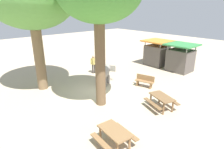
{
  "coord_description": "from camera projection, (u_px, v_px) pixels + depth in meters",
  "views": [
    {
      "loc": [
        9.57,
        -7.34,
        5.58
      ],
      "look_at": [
        -0.42,
        1.56,
        0.8
      ],
      "focal_mm": 30.12,
      "sensor_mm": 36.0,
      "label": 1
    }
  ],
  "objects": [
    {
      "name": "person_handler",
      "position": [
        94.0,
        63.0,
        16.61
      ],
      "size": [
        0.32,
        0.48,
        1.62
      ],
      "rotation": [
        0.0,
        0.0,
        -0.35
      ],
      "color": "#3F3833",
      "rests_on": "ground_plane"
    },
    {
      "name": "ground_plane",
      "position": [
        99.0,
        92.0,
        13.2
      ],
      "size": [
        60.0,
        60.0,
        0.0
      ],
      "primitive_type": "plane",
      "color": "#BAA88C"
    },
    {
      "name": "elephant",
      "position": [
        105.0,
        72.0,
        14.37
      ],
      "size": [
        1.74,
        1.93,
        1.4
      ],
      "rotation": [
        0.0,
        0.0,
        2.13
      ],
      "color": "gray",
      "rests_on": "ground_plane"
    },
    {
      "name": "market_stall_green",
      "position": [
        180.0,
        59.0,
        17.17
      ],
      "size": [
        2.5,
        2.5,
        2.52
      ],
      "color": "#59514C",
      "rests_on": "ground_plane"
    },
    {
      "name": "market_stall_orange",
      "position": [
        157.0,
        54.0,
        19.0
      ],
      "size": [
        2.5,
        2.5,
        2.52
      ],
      "color": "#59514C",
      "rests_on": "ground_plane"
    },
    {
      "name": "picnic_table_far",
      "position": [
        162.0,
        99.0,
        10.83
      ],
      "size": [
        1.88,
        1.87,
        0.78
      ],
      "rotation": [
        0.0,
        0.0,
        5.97
      ],
      "color": "brown",
      "rests_on": "ground_plane"
    },
    {
      "name": "picnic_table_near",
      "position": [
        114.0,
        134.0,
        7.85
      ],
      "size": [
        1.63,
        1.61,
        0.78
      ],
      "rotation": [
        0.0,
        0.0,
        3.05
      ],
      "color": "olive",
      "rests_on": "ground_plane"
    },
    {
      "name": "wooden_bench",
      "position": [
        145.0,
        81.0,
        13.89
      ],
      "size": [
        1.46,
        0.78,
        0.88
      ],
      "rotation": [
        0.0,
        0.0,
        3.43
      ],
      "color": "olive",
      "rests_on": "ground_plane"
    }
  ]
}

